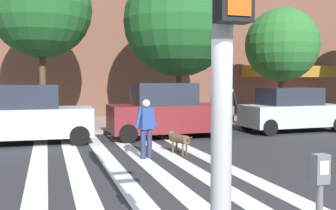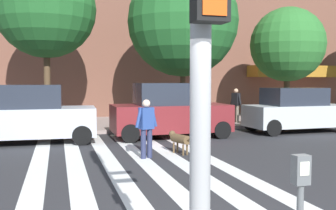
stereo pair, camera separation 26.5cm
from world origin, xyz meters
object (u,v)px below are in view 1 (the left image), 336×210
Objects in this scene: parked_car_fourth_in_line at (292,110)px; street_tree_nearest at (41,8)px; dog_on_leash at (178,139)px; pedestrian_bystander at (231,103)px; street_tree_middle at (179,21)px; parked_car_third_in_line at (167,112)px; pedestrian_dog_walker at (146,125)px; parking_meter_curbside at (319,208)px; street_tree_further at (282,45)px; parked_car_behind_first at (26,116)px.

street_tree_nearest is (-10.07, 3.05, 4.29)m from parked_car_fourth_in_line.
pedestrian_bystander reaches higher than dog_on_leash.
parked_car_fourth_in_line is 0.60× the size of street_tree_middle.
parked_car_third_in_line is 5.02m from street_tree_middle.
parked_car_third_in_line is at bearing -34.12° from street_tree_nearest.
parked_car_third_in_line is 0.62× the size of street_tree_nearest.
pedestrian_dog_walker is (-1.74, -3.68, -0.05)m from parked_car_third_in_line.
parking_meter_curbside is 0.24× the size of street_tree_further.
parked_car_behind_first is 1.01× the size of parked_car_third_in_line.
parked_car_behind_first reaches higher than pedestrian_dog_walker.
parked_car_behind_first reaches higher than parked_car_fourth_in_line.
street_tree_nearest reaches higher than parked_car_behind_first.
parked_car_fourth_in_line reaches higher than dog_on_leash.
parking_meter_curbside is 0.19× the size of street_tree_middle.
parked_car_third_in_line is 6.88m from street_tree_nearest.
street_tree_nearest is 6.80× the size of dog_on_leash.
pedestrian_dog_walker is at bearing -115.23° from parked_car_third_in_line.
street_tree_middle reaches higher than street_tree_nearest.
parking_meter_curbside is at bearing -104.12° from street_tree_middle.
parked_car_third_in_line reaches higher than pedestrian_dog_walker.
street_tree_further is at bearing 0.22° from street_tree_nearest.
street_tree_middle reaches higher than street_tree_further.
street_tree_middle is at bearing 75.88° from parking_meter_curbside.
parked_car_fourth_in_line is 2.65× the size of pedestrian_dog_walker.
street_tree_nearest reaches higher than parking_meter_curbside.
parked_car_fourth_in_line is at bearing 26.76° from pedestrian_dog_walker.
street_tree_further reaches higher than parked_car_third_in_line.
street_tree_nearest reaches higher than parked_car_third_in_line.
pedestrian_bystander is at bearing 66.06° from parking_meter_curbside.
parked_car_behind_first is at bearing -162.47° from pedestrian_bystander.
street_tree_further is 3.48× the size of pedestrian_bystander.
dog_on_leash is at bearing -58.77° from street_tree_nearest.
dog_on_leash is (-2.11, -6.11, -4.42)m from street_tree_middle.
parked_car_third_in_line is at bearing 78.74° from dog_on_leash.
street_tree_middle is at bearing 70.90° from dog_on_leash.
street_tree_further is 4.11m from pedestrian_bystander.
parked_car_third_in_line reaches higher than parked_car_fourth_in_line.
street_tree_nearest is at bearing 179.17° from pedestrian_bystander.
parked_car_behind_first is 0.61× the size of street_tree_middle.
parked_car_third_in_line reaches higher than pedestrian_bystander.
parked_car_fourth_in_line is at bearing -34.38° from street_tree_middle.
parking_meter_curbside is at bearing -80.28° from street_tree_nearest.
dog_on_leash is (-0.66, -3.29, -0.53)m from parked_car_third_in_line.
parking_meter_curbside is 13.55m from parked_car_fourth_in_line.
parked_car_fourth_in_line is at bearing -0.02° from parked_car_behind_first.
parked_car_third_in_line is at bearing -0.02° from parked_car_behind_first.
dog_on_leash is at bearing -109.10° from street_tree_middle.
parked_car_behind_first is 4.23× the size of dog_on_leash.
dog_on_leash is at bearing -101.26° from parked_car_third_in_line.
street_tree_nearest is 5.98m from street_tree_middle.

